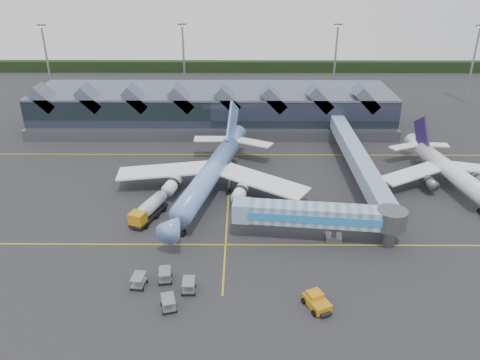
{
  "coord_description": "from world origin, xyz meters",
  "views": [
    {
      "loc": [
        2.63,
        -68.55,
        40.41
      ],
      "look_at": [
        2.16,
        4.63,
        5.0
      ],
      "focal_mm": 35.0,
      "sensor_mm": 36.0,
      "label": 1
    }
  ],
  "objects_px": {
    "regional_jet": "(448,169)",
    "jet_bridge": "(328,217)",
    "fuel_truck": "(149,208)",
    "main_airliner": "(211,172)",
    "pushback_tug": "(317,301)"
  },
  "relations": [
    {
      "from": "regional_jet",
      "to": "jet_bridge",
      "type": "distance_m",
      "value": 32.89
    },
    {
      "from": "main_airliner",
      "to": "pushback_tug",
      "type": "relative_size",
      "value": 9.18
    },
    {
      "from": "pushback_tug",
      "to": "main_airliner",
      "type": "bearing_deg",
      "value": 90.99
    },
    {
      "from": "regional_jet",
      "to": "jet_bridge",
      "type": "bearing_deg",
      "value": -151.85
    },
    {
      "from": "jet_bridge",
      "to": "pushback_tug",
      "type": "relative_size",
      "value": 5.74
    },
    {
      "from": "regional_jet",
      "to": "jet_bridge",
      "type": "height_order",
      "value": "regional_jet"
    },
    {
      "from": "main_airliner",
      "to": "pushback_tug",
      "type": "distance_m",
      "value": 35.47
    },
    {
      "from": "main_airliner",
      "to": "jet_bridge",
      "type": "height_order",
      "value": "main_airliner"
    },
    {
      "from": "main_airliner",
      "to": "regional_jet",
      "type": "distance_m",
      "value": 45.24
    },
    {
      "from": "fuel_truck",
      "to": "pushback_tug",
      "type": "height_order",
      "value": "fuel_truck"
    },
    {
      "from": "regional_jet",
      "to": "pushback_tug",
      "type": "bearing_deg",
      "value": -139.26
    },
    {
      "from": "regional_jet",
      "to": "jet_bridge",
      "type": "xyz_separation_m",
      "value": [
        -26.2,
        -19.86,
        0.86
      ]
    },
    {
      "from": "fuel_truck",
      "to": "jet_bridge",
      "type": "bearing_deg",
      "value": 7.42
    },
    {
      "from": "regional_jet",
      "to": "pushback_tug",
      "type": "distance_m",
      "value": 46.32
    },
    {
      "from": "jet_bridge",
      "to": "pushback_tug",
      "type": "xyz_separation_m",
      "value": [
        -3.69,
        -15.44,
        -3.38
      ]
    }
  ]
}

